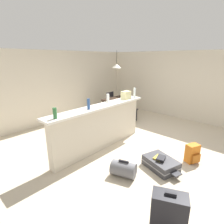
# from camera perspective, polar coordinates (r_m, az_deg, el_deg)

# --- Properties ---
(ground_plane) EXTENTS (13.00, 13.00, 0.05)m
(ground_plane) POSITION_cam_1_polar(r_m,az_deg,el_deg) (5.11, 4.90, -9.65)
(ground_plane) COLOR beige
(wall_back) EXTENTS (6.60, 0.10, 2.50)m
(wall_back) POSITION_cam_1_polar(r_m,az_deg,el_deg) (6.93, -15.42, 7.96)
(wall_back) COLOR beige
(wall_back) RESTS_ON ground_plane
(wall_right) EXTENTS (0.10, 6.00, 2.50)m
(wall_right) POSITION_cam_1_polar(r_m,az_deg,el_deg) (7.43, 17.92, 8.32)
(wall_right) COLOR beige
(wall_right) RESTS_ON ground_plane
(partition_half_wall) EXTENTS (2.80, 0.20, 1.09)m
(partition_half_wall) POSITION_cam_1_polar(r_m,az_deg,el_deg) (4.55, -3.70, -5.22)
(partition_half_wall) COLOR beige
(partition_half_wall) RESTS_ON ground_plane
(bar_countertop) EXTENTS (2.96, 0.40, 0.05)m
(bar_countertop) POSITION_cam_1_polar(r_m,az_deg,el_deg) (4.37, -3.84, 1.70)
(bar_countertop) COLOR white
(bar_countertop) RESTS_ON partition_half_wall
(bottle_green) EXTENTS (0.08, 0.08, 0.21)m
(bottle_green) POSITION_cam_1_polar(r_m,az_deg,el_deg) (3.57, -17.68, -0.37)
(bottle_green) COLOR #2D6B38
(bottle_green) RESTS_ON bar_countertop
(bottle_blue) EXTENTS (0.07, 0.07, 0.25)m
(bottle_blue) POSITION_cam_1_polar(r_m,az_deg,el_deg) (4.04, -7.47, 2.51)
(bottle_blue) COLOR #284C89
(bottle_blue) RESTS_ON bar_countertop
(bottle_white) EXTENTS (0.07, 0.07, 0.22)m
(bottle_white) POSITION_cam_1_polar(r_m,az_deg,el_deg) (4.67, -1.31, 4.44)
(bottle_white) COLOR silver
(bottle_white) RESTS_ON bar_countertop
(bottle_clear) EXTENTS (0.06, 0.06, 0.29)m
(bottle_clear) POSITION_cam_1_polar(r_m,az_deg,el_deg) (5.23, 7.16, 6.05)
(bottle_clear) COLOR silver
(bottle_clear) RESTS_ON bar_countertop
(grocery_bag) EXTENTS (0.26, 0.18, 0.22)m
(grocery_bag) POSITION_cam_1_polar(r_m,az_deg,el_deg) (5.07, 4.46, 5.37)
(grocery_bag) COLOR beige
(grocery_bag) RESTS_ON bar_countertop
(dining_table) EXTENTS (1.10, 0.80, 0.74)m
(dining_table) POSITION_cam_1_polar(r_m,az_deg,el_deg) (6.94, 2.04, 3.48)
(dining_table) COLOR #332319
(dining_table) RESTS_ON ground_plane
(dining_chair_near_partition) EXTENTS (0.44, 0.44, 0.93)m
(dining_chair_near_partition) POSITION_cam_1_polar(r_m,az_deg,el_deg) (6.60, 5.39, 1.55)
(dining_chair_near_partition) COLOR black
(dining_chair_near_partition) RESTS_ON ground_plane
(dining_chair_far_side) EXTENTS (0.40, 0.40, 0.93)m
(dining_chair_far_side) POSITION_cam_1_polar(r_m,az_deg,el_deg) (7.39, -1.22, 3.29)
(dining_chair_far_side) COLOR black
(dining_chair_far_side) RESTS_ON ground_plane
(pendant_lamp) EXTENTS (0.34, 0.34, 0.65)m
(pendant_lamp) POSITION_cam_1_polar(r_m,az_deg,el_deg) (6.70, 1.48, 14.42)
(pendant_lamp) COLOR black
(suitcase_flat_charcoal) EXTENTS (0.68, 0.89, 0.22)m
(suitcase_flat_charcoal) POSITION_cam_1_polar(r_m,az_deg,el_deg) (4.07, 15.24, -15.49)
(suitcase_flat_charcoal) COLOR #38383D
(suitcase_flat_charcoal) RESTS_ON ground_plane
(suitcase_upright_black) EXTENTS (0.40, 0.50, 0.67)m
(suitcase_upright_black) POSITION_cam_1_polar(r_m,az_deg,el_deg) (2.74, 17.45, -28.62)
(suitcase_upright_black) COLOR black
(suitcase_upright_black) RESTS_ON ground_plane
(duffel_bag_grey) EXTENTS (0.44, 0.55, 0.34)m
(duffel_bag_grey) POSITION_cam_1_polar(r_m,az_deg,el_deg) (3.71, 3.67, -17.60)
(duffel_bag_grey) COLOR slate
(duffel_bag_grey) RESTS_ON ground_plane
(backpack_orange) EXTENTS (0.33, 0.31, 0.42)m
(backpack_orange) POSITION_cam_1_polar(r_m,az_deg,el_deg) (4.48, 24.18, -11.98)
(backpack_orange) COLOR orange
(backpack_orange) RESTS_ON ground_plane
(book_stack) EXTENTS (0.26, 0.25, 0.07)m
(book_stack) POSITION_cam_1_polar(r_m,az_deg,el_deg) (3.98, 14.98, -13.87)
(book_stack) COLOR gold
(book_stack) RESTS_ON suitcase_flat_charcoal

